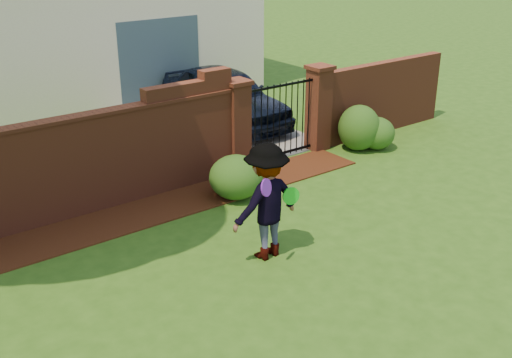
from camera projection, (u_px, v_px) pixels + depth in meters
ground at (267, 298)px, 8.26m from camera, size 80.00×80.00×0.01m
mulch_bed at (97, 227)px, 10.17m from camera, size 11.10×1.08×0.03m
brick_wall at (11, 179)px, 9.71m from camera, size 8.70×0.31×2.16m
brick_wall_return at (380, 98)px, 14.58m from camera, size 4.00×0.25×1.70m
pillar_left at (237, 126)px, 12.18m from camera, size 0.50×0.50×1.88m
pillar_right at (319, 107)px, 13.41m from camera, size 0.50×0.50×1.88m
iron_gate at (280, 121)px, 12.83m from camera, size 1.78×0.03×1.60m
driveway at (182, 116)px, 16.09m from camera, size 3.20×8.00×0.01m
car at (231, 98)px, 15.05m from camera, size 1.81×4.22×1.42m
shrub_left at (236, 177)px, 11.15m from camera, size 0.99×0.99×0.81m
shrub_middle at (359, 128)px, 13.53m from camera, size 0.93×0.93×1.02m
shrub_right at (376, 133)px, 13.64m from camera, size 0.81×0.81×0.72m
man at (268, 202)px, 8.97m from camera, size 1.18×0.72×1.79m
frisbee_purple at (266, 188)px, 8.39m from camera, size 0.26×0.17×0.25m
frisbee_green at (291, 196)px, 8.97m from camera, size 0.27×0.13×0.27m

